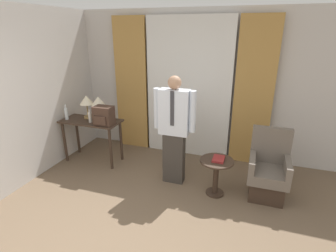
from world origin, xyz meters
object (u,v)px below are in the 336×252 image
at_px(person, 174,127).
at_px(backpack, 104,116).
at_px(table_lamp_left, 86,101).
at_px(bottle_near_edge, 66,113).
at_px(desk, 92,128).
at_px(bottle_by_lamp, 90,117).
at_px(table_lamp_right, 98,103).
at_px(side_table, 216,171).
at_px(armchair, 268,173).
at_px(book, 218,159).

bearing_deg(person, backpack, 175.76).
relative_size(backpack, person, 0.19).
height_order(table_lamp_left, bottle_near_edge, table_lamp_left).
bearing_deg(desk, bottle_by_lamp, -57.29).
height_order(table_lamp_right, backpack, table_lamp_right).
bearing_deg(side_table, backpack, 173.00).
bearing_deg(table_lamp_right, table_lamp_left, 180.00).
distance_m(desk, armchair, 3.08).
xyz_separation_m(table_lamp_left, person, (1.77, -0.31, -0.18)).
height_order(table_lamp_right, side_table, table_lamp_right).
xyz_separation_m(bottle_near_edge, side_table, (2.79, -0.27, -0.53)).
distance_m(bottle_by_lamp, backpack, 0.31).
relative_size(table_lamp_right, bottle_by_lamp, 1.80).
xyz_separation_m(desk, table_lamp_right, (0.12, 0.10, 0.46)).
distance_m(table_lamp_right, backpack, 0.35).
bearing_deg(desk, table_lamp_right, 40.24).
bearing_deg(table_lamp_right, armchair, -4.78).
xyz_separation_m(table_lamp_left, backpack, (0.48, -0.22, -0.16)).
relative_size(table_lamp_left, table_lamp_right, 1.00).
xyz_separation_m(bottle_by_lamp, side_table, (2.29, -0.27, -0.51)).
xyz_separation_m(table_lamp_left, book, (2.48, -0.45, -0.53)).
bearing_deg(backpack, table_lamp_right, 136.38).
xyz_separation_m(bottle_near_edge, person, (2.09, -0.12, 0.02)).
relative_size(table_lamp_left, person, 0.25).
bearing_deg(armchair, table_lamp_right, 175.22).
relative_size(desk, backpack, 3.35).
xyz_separation_m(backpack, person, (1.29, -0.10, -0.02)).
xyz_separation_m(desk, bottle_near_edge, (-0.45, -0.09, 0.26)).
height_order(table_lamp_right, bottle_near_edge, table_lamp_right).
height_order(bottle_near_edge, backpack, backpack).
bearing_deg(desk, side_table, -8.67).
bearing_deg(person, desk, 172.77).
bearing_deg(book, person, 169.37).
bearing_deg(desk, book, -8.27).
height_order(table_lamp_left, armchair, table_lamp_left).
bearing_deg(desk, bottle_near_edge, -169.25).
distance_m(table_lamp_right, book, 2.34).
bearing_deg(table_lamp_right, side_table, -11.76).
distance_m(table_lamp_right, armchair, 3.04).
distance_m(person, armchair, 1.53).
bearing_deg(person, bottle_near_edge, 176.62).
xyz_separation_m(desk, armchair, (3.06, -0.14, -0.29)).
height_order(desk, side_table, desk).
bearing_deg(book, desk, 171.73).
bearing_deg(backpack, book, -6.54).
bearing_deg(side_table, desk, 171.33).
bearing_deg(bottle_by_lamp, armchair, -1.07).
relative_size(desk, book, 4.74).
relative_size(bottle_by_lamp, backpack, 0.73).
height_order(table_lamp_left, bottle_by_lamp, table_lamp_left).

